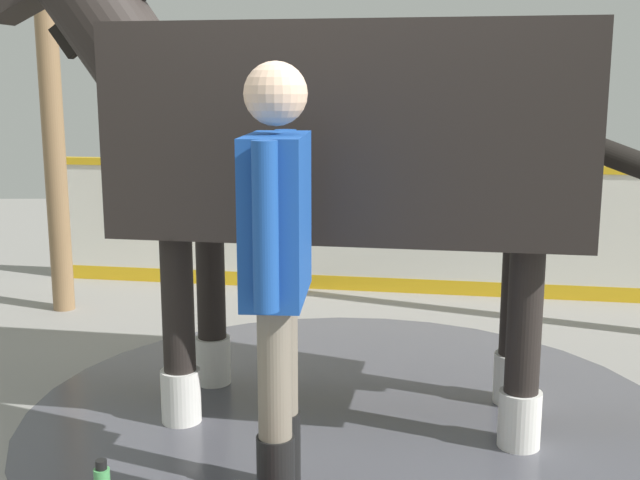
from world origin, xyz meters
The scene contains 6 objects.
ground_plane centered at (0.00, 0.00, -0.01)m, with size 16.00×16.00×0.02m, color gray.
wet_patch centered at (-0.17, 0.20, 0.00)m, with size 3.39×3.39×0.00m, color #4C4C54.
barrier_wall centered at (-2.61, 0.66, 0.49)m, with size 1.15×5.73×1.06m.
roof_post_near centered at (-2.13, -1.88, 1.44)m, with size 0.16×0.16×2.89m, color olive.
horse centered at (-0.19, 0.09, 1.45)m, with size 1.36×3.51×2.54m.
handler centered at (0.76, -0.14, 1.03)m, with size 0.70×0.26×1.77m.
Camera 1 is at (3.75, -0.02, 1.69)m, focal length 44.89 mm.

